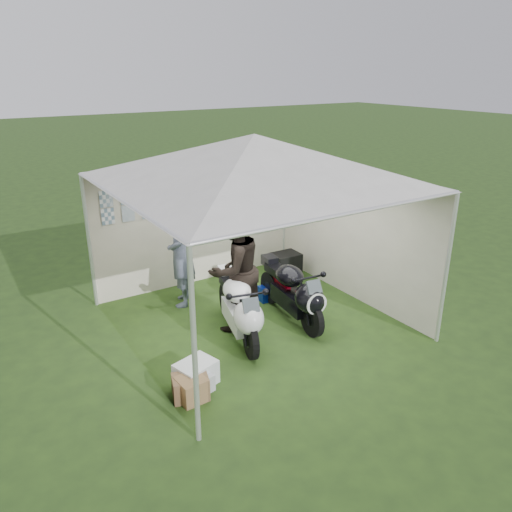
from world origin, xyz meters
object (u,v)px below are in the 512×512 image
object	(u,v)px
crate_0	(196,374)
crate_1	(192,389)
canopy_tent	(253,163)
crate_3	(190,387)
equipment_box	(286,266)
person_dark_jacket	(235,270)
crate_2	(200,383)
person_blue_jacket	(181,253)
paddock_stand	(269,293)
motorcycle_white	(240,308)
motorcycle_black	(294,291)

from	to	relation	value
crate_0	crate_1	distance (m)	0.31
canopy_tent	crate_3	bearing A→B (deg)	-143.50
crate_1	equipment_box	bearing A→B (deg)	37.73
person_dark_jacket	crate_2	world-z (taller)	person_dark_jacket
person_blue_jacket	paddock_stand	bearing A→B (deg)	88.58
crate_0	crate_2	xyz separation A→B (m)	(-0.03, -0.15, -0.05)
motorcycle_white	paddock_stand	world-z (taller)	motorcycle_white
person_dark_jacket	canopy_tent	bearing A→B (deg)	170.15
equipment_box	crate_3	xyz separation A→B (m)	(-3.19, -2.43, -0.11)
canopy_tent	motorcycle_white	world-z (taller)	canopy_tent
motorcycle_white	person_blue_jacket	bearing A→B (deg)	112.67
motorcycle_black	person_dark_jacket	xyz separation A→B (m)	(-0.90, 0.33, 0.46)
person_dark_jacket	crate_1	world-z (taller)	person_dark_jacket
canopy_tent	crate_2	distance (m)	3.18
person_blue_jacket	canopy_tent	bearing A→B (deg)	55.77
motorcycle_black	crate_3	xyz separation A→B (m)	(-2.30, -0.95, -0.37)
person_dark_jacket	crate_2	bearing A→B (deg)	32.81
motorcycle_white	crate_0	distance (m)	1.36
motorcycle_white	crate_2	world-z (taller)	motorcycle_white
canopy_tent	equipment_box	distance (m)	2.96
crate_0	crate_3	distance (m)	0.26
canopy_tent	motorcycle_black	size ratio (longest dim) A/B	3.00
motorcycle_white	crate_1	bearing A→B (deg)	-127.68
person_blue_jacket	crate_1	size ratio (longest dim) A/B	5.56
person_dark_jacket	crate_1	bearing A→B (deg)	31.61
motorcycle_white	paddock_stand	bearing A→B (deg)	53.26
crate_2	motorcycle_white	bearing A→B (deg)	37.99
person_blue_jacket	crate_0	bearing A→B (deg)	5.29
crate_1	paddock_stand	bearing A→B (deg)	37.75
equipment_box	crate_3	size ratio (longest dim) A/B	1.19
crate_0	canopy_tent	bearing A→B (deg)	34.83
crate_1	crate_3	distance (m)	0.05
person_blue_jacket	equipment_box	distance (m)	2.25
person_blue_jacket	crate_3	world-z (taller)	person_blue_jacket
motorcycle_black	crate_1	xyz separation A→B (m)	(-2.30, -1.00, -0.37)
person_blue_jacket	motorcycle_white	bearing A→B (deg)	33.82
crate_3	crate_0	bearing A→B (deg)	48.68
person_blue_jacket	crate_3	xyz separation A→B (m)	(-1.05, -2.50, -0.79)
motorcycle_black	crate_2	world-z (taller)	motorcycle_black
canopy_tent	crate_0	distance (m)	3.08
canopy_tent	crate_1	distance (m)	3.28
motorcycle_black	equipment_box	xyz separation A→B (m)	(0.90, 1.48, -0.26)
crate_2	crate_3	world-z (taller)	crate_3
crate_3	paddock_stand	bearing A→B (deg)	37.07
motorcycle_black	crate_3	distance (m)	2.51
paddock_stand	crate_0	xyz separation A→B (m)	(-2.21, -1.61, 0.03)
paddock_stand	crate_2	bearing A→B (deg)	-141.88
person_blue_jacket	equipment_box	world-z (taller)	person_blue_jacket
motorcycle_white	crate_3	xyz separation A→B (m)	(-1.27, -0.92, -0.37)
motorcycle_white	person_dark_jacket	size ratio (longest dim) A/B	0.95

